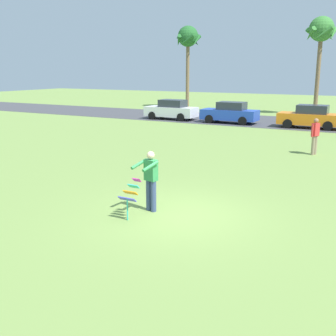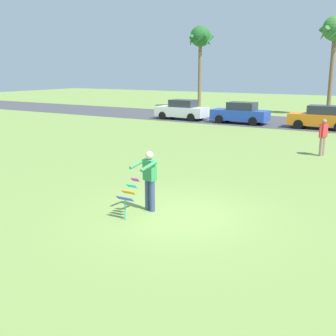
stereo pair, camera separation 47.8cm
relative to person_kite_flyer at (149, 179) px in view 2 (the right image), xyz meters
name	(u,v)px [view 2 (the right image)]	position (x,y,z in m)	size (l,w,h in m)	color
ground_plane	(177,215)	(0.85, 0.07, -0.95)	(120.00, 120.00, 0.00)	olive
road_strip	(329,125)	(0.85, 22.50, -0.95)	(120.00, 8.00, 0.01)	#424247
person_kite_flyer	(149,179)	(0.00, 0.00, 0.00)	(0.65, 0.73, 1.73)	#384772
kite_held	(128,193)	(-0.16, -0.78, -0.25)	(0.51, 0.63, 1.06)	#D83399
parked_car_white	(182,110)	(-10.12, 20.10, -0.18)	(4.21, 1.85, 1.60)	white
parked_car_blue	(240,113)	(-5.11, 20.10, -0.18)	(4.23, 1.89, 1.60)	#2347B7
parked_car_orange	(322,118)	(0.72, 20.10, -0.18)	(4.24, 1.91, 1.60)	orange
palm_tree_left_near	(200,40)	(-13.70, 30.34, 5.98)	(2.58, 2.71, 8.33)	brown
palm_tree_right_near	(335,33)	(-0.47, 29.10, 6.02)	(2.58, 2.71, 8.37)	brown
person_walker_near	(323,136)	(2.63, 10.67, -0.02)	(0.35, 0.53, 1.73)	gray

